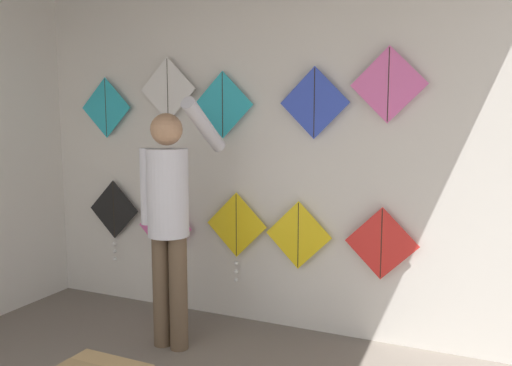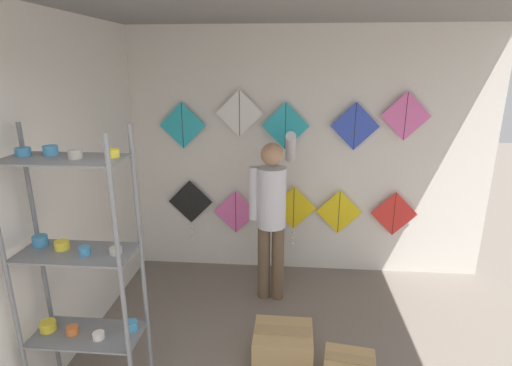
{
  "view_description": "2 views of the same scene",
  "coord_description": "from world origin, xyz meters",
  "px_view_note": "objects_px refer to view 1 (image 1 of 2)",
  "views": [
    {
      "loc": [
        1.75,
        -0.16,
        1.62
      ],
      "look_at": [
        0.32,
        3.12,
        1.17
      ],
      "focal_mm": 35.0,
      "sensor_mm": 36.0,
      "label": 1
    },
    {
      "loc": [
        -0.02,
        -1.01,
        2.4
      ],
      "look_at": [
        -0.37,
        3.12,
        1.16
      ],
      "focal_mm": 28.0,
      "sensor_mm": 36.0,
      "label": 2
    }
  ],
  "objects_px": {
    "kite_0": "(114,214)",
    "kite_2": "(236,230)",
    "kite_1": "(165,227)",
    "kite_7": "(223,105)",
    "kite_6": "(168,89)",
    "kite_9": "(388,85)",
    "kite_4": "(381,243)",
    "shopkeeper": "(169,209)",
    "kite_3": "(298,235)",
    "kite_8": "(314,103)",
    "kite_5": "(106,108)"
  },
  "relations": [
    {
      "from": "kite_0",
      "to": "kite_2",
      "type": "height_order",
      "value": "kite_0"
    },
    {
      "from": "kite_1",
      "to": "kite_7",
      "type": "bearing_deg",
      "value": 0.0
    },
    {
      "from": "kite_6",
      "to": "kite_7",
      "type": "xyz_separation_m",
      "value": [
        0.51,
        0.0,
        -0.13
      ]
    },
    {
      "from": "kite_9",
      "to": "kite_7",
      "type": "bearing_deg",
      "value": 180.0
    },
    {
      "from": "kite_1",
      "to": "kite_2",
      "type": "relative_size",
      "value": 0.72
    },
    {
      "from": "kite_4",
      "to": "shopkeeper",
      "type": "bearing_deg",
      "value": -156.23
    },
    {
      "from": "kite_2",
      "to": "kite_3",
      "type": "distance_m",
      "value": 0.52
    },
    {
      "from": "kite_0",
      "to": "kite_8",
      "type": "xyz_separation_m",
      "value": [
        1.85,
        0.0,
        0.96
      ]
    },
    {
      "from": "kite_5",
      "to": "kite_8",
      "type": "distance_m",
      "value": 1.9
    },
    {
      "from": "kite_4",
      "to": "kite_9",
      "type": "xyz_separation_m",
      "value": [
        0.01,
        0.0,
        1.11
      ]
    },
    {
      "from": "shopkeeper",
      "to": "kite_8",
      "type": "height_order",
      "value": "kite_8"
    },
    {
      "from": "kite_3",
      "to": "kite_7",
      "type": "bearing_deg",
      "value": 180.0
    },
    {
      "from": "kite_5",
      "to": "kite_2",
      "type": "bearing_deg",
      "value": -0.05
    },
    {
      "from": "kite_0",
      "to": "kite_9",
      "type": "bearing_deg",
      "value": 0.03
    },
    {
      "from": "kite_1",
      "to": "kite_5",
      "type": "bearing_deg",
      "value": 180.0
    },
    {
      "from": "kite_1",
      "to": "kite_7",
      "type": "distance_m",
      "value": 1.17
    },
    {
      "from": "shopkeeper",
      "to": "kite_7",
      "type": "xyz_separation_m",
      "value": [
        0.12,
        0.6,
        0.74
      ]
    },
    {
      "from": "kite_2",
      "to": "kite_6",
      "type": "height_order",
      "value": "kite_6"
    },
    {
      "from": "kite_2",
      "to": "kite_5",
      "type": "bearing_deg",
      "value": 179.95
    },
    {
      "from": "kite_2",
      "to": "kite_8",
      "type": "height_order",
      "value": "kite_8"
    },
    {
      "from": "kite_0",
      "to": "kite_5",
      "type": "relative_size",
      "value": 1.4
    },
    {
      "from": "kite_6",
      "to": "kite_8",
      "type": "height_order",
      "value": "kite_6"
    },
    {
      "from": "kite_8",
      "to": "kite_9",
      "type": "distance_m",
      "value": 0.53
    },
    {
      "from": "kite_7",
      "to": "kite_0",
      "type": "bearing_deg",
      "value": -179.94
    },
    {
      "from": "shopkeeper",
      "to": "kite_2",
      "type": "xyz_separation_m",
      "value": [
        0.23,
        0.6,
        -0.25
      ]
    },
    {
      "from": "kite_3",
      "to": "kite_6",
      "type": "xyz_separation_m",
      "value": [
        -1.14,
        0.0,
        1.12
      ]
    },
    {
      "from": "kite_1",
      "to": "kite_5",
      "type": "height_order",
      "value": "kite_5"
    },
    {
      "from": "kite_2",
      "to": "kite_3",
      "type": "relative_size",
      "value": 1.4
    },
    {
      "from": "kite_1",
      "to": "kite_9",
      "type": "relative_size",
      "value": 1.0
    },
    {
      "from": "kite_1",
      "to": "kite_6",
      "type": "relative_size",
      "value": 1.0
    },
    {
      "from": "kite_8",
      "to": "kite_4",
      "type": "bearing_deg",
      "value": 0.0
    },
    {
      "from": "kite_3",
      "to": "kite_4",
      "type": "relative_size",
      "value": 1.0
    },
    {
      "from": "kite_9",
      "to": "kite_5",
      "type": "bearing_deg",
      "value": 180.0
    },
    {
      "from": "kite_3",
      "to": "kite_9",
      "type": "height_order",
      "value": "kite_9"
    },
    {
      "from": "kite_0",
      "to": "kite_2",
      "type": "distance_m",
      "value": 1.22
    },
    {
      "from": "kite_5",
      "to": "kite_7",
      "type": "relative_size",
      "value": 1.0
    },
    {
      "from": "kite_5",
      "to": "kite_9",
      "type": "bearing_deg",
      "value": 0.0
    },
    {
      "from": "kite_0",
      "to": "kite_5",
      "type": "bearing_deg",
      "value": 178.68
    },
    {
      "from": "kite_3",
      "to": "kite_6",
      "type": "height_order",
      "value": "kite_6"
    },
    {
      "from": "kite_9",
      "to": "kite_6",
      "type": "bearing_deg",
      "value": 180.0
    },
    {
      "from": "kite_4",
      "to": "kite_9",
      "type": "relative_size",
      "value": 1.0
    },
    {
      "from": "kite_5",
      "to": "kite_0",
      "type": "bearing_deg",
      "value": -1.32
    },
    {
      "from": "kite_3",
      "to": "kite_8",
      "type": "height_order",
      "value": "kite_8"
    },
    {
      "from": "kite_1",
      "to": "kite_8",
      "type": "relative_size",
      "value": 1.0
    },
    {
      "from": "kite_0",
      "to": "kite_9",
      "type": "distance_m",
      "value": 2.6
    },
    {
      "from": "kite_2",
      "to": "kite_4",
      "type": "height_order",
      "value": "kite_2"
    },
    {
      "from": "kite_2",
      "to": "kite_6",
      "type": "xyz_separation_m",
      "value": [
        -0.62,
        0.0,
        1.12
      ]
    },
    {
      "from": "kite_7",
      "to": "kite_9",
      "type": "xyz_separation_m",
      "value": [
        1.27,
        0.0,
        0.12
      ]
    },
    {
      "from": "kite_1",
      "to": "kite_9",
      "type": "height_order",
      "value": "kite_9"
    },
    {
      "from": "kite_7",
      "to": "kite_8",
      "type": "distance_m",
      "value": 0.75
    }
  ]
}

